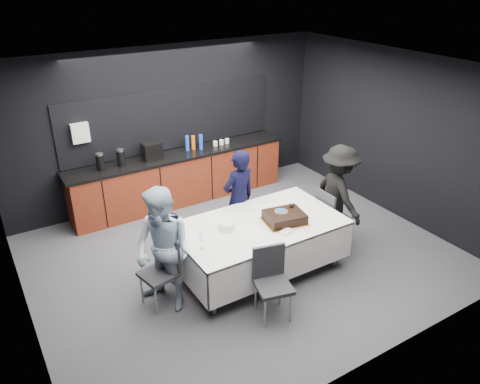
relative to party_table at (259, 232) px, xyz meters
name	(u,v)px	position (x,y,z in m)	size (l,w,h in m)	color
ground	(243,256)	(0.00, 0.40, -0.64)	(6.00, 6.00, 0.00)	#48484E
room_shell	(244,141)	(0.00, 0.40, 1.22)	(6.04, 5.04, 2.82)	white
kitchenette	(179,174)	(-0.02, 2.62, -0.10)	(4.10, 0.64, 2.05)	#601F0F
party_table	(259,232)	(0.00, 0.00, 0.00)	(2.32, 1.32, 0.78)	#99999E
cake_assembly	(285,217)	(0.33, -0.15, 0.21)	(0.63, 0.55, 0.17)	gold
plate_stack	(226,225)	(-0.46, 0.11, 0.19)	(0.23, 0.23, 0.10)	white
loose_plate_near	(256,239)	(-0.26, -0.33, 0.14)	(0.21, 0.21, 0.01)	white
loose_plate_right_a	(293,210)	(0.63, 0.05, 0.14)	(0.19, 0.19, 0.01)	white
loose_plate_right_b	(322,217)	(0.85, -0.34, 0.14)	(0.21, 0.21, 0.01)	white
loose_plate_far	(251,207)	(0.16, 0.46, 0.14)	(0.20, 0.20, 0.01)	white
fork_pile	(286,231)	(0.18, -0.40, 0.15)	(0.18, 0.11, 0.03)	white
champagne_flute	(201,238)	(-0.97, -0.16, 0.30)	(0.06, 0.06, 0.22)	white
chair_left	(163,266)	(-1.41, 0.07, -0.11)	(0.50, 0.50, 0.92)	#29292E
chair_right	(330,214)	(1.33, 0.01, -0.11)	(0.43, 0.43, 0.92)	#29292E
chair_near	(271,277)	(-0.37, -0.83, -0.11)	(0.51, 0.51, 0.92)	#29292E
person_center	(239,199)	(0.13, 0.75, 0.15)	(0.58, 0.38, 1.58)	black
person_left	(163,251)	(-1.43, -0.02, 0.19)	(0.81, 0.63, 1.66)	#9DB2C6
person_right	(338,194)	(1.53, 0.08, 0.15)	(1.02, 0.59, 1.59)	black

